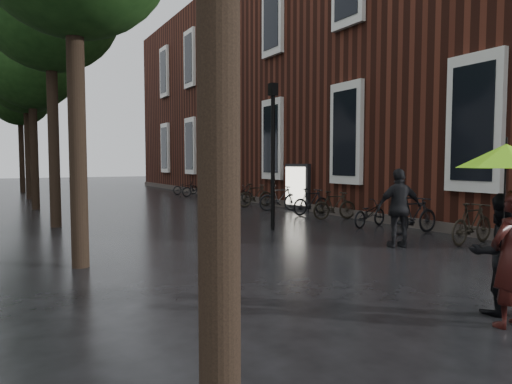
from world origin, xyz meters
TOP-DOWN VIEW (x-y plane):
  - brick_building at (10.47, 19.46)m, footprint 10.20×33.20m
  - street_trees at (-3.99, 15.91)m, footprint 4.33×34.03m
  - person_burgundy at (-0.08, 1.12)m, footprint 0.63×0.43m
  - person_black at (0.25, 1.48)m, footprint 0.96×0.89m
  - lime_umbrella at (0.05, 1.31)m, footprint 1.17×1.17m
  - pedestrian_walking at (2.69, 5.45)m, footprint 1.17×0.81m
  - parked_bicycles at (4.54, 14.56)m, footprint 2.01×19.89m
  - ad_lightbox at (5.31, 13.31)m, footprint 0.29×1.27m
  - lamp_post at (1.55, 9.20)m, footprint 0.22×0.22m
  - cycle_sign at (-3.59, 17.39)m, footprint 0.15×0.51m

SIDE VIEW (x-z plane):
  - parked_bicycles at x=4.54m, z-range -0.05..1.00m
  - person_black at x=0.25m, z-range 0.00..1.59m
  - person_burgundy at x=-0.08m, z-range 0.00..1.67m
  - pedestrian_walking at x=2.69m, z-range 0.00..1.84m
  - ad_lightbox at x=5.31m, z-range 0.00..1.91m
  - cycle_sign at x=-3.59m, z-range 0.45..3.26m
  - lime_umbrella at x=0.05m, z-range 1.21..2.92m
  - lamp_post at x=1.55m, z-range 0.45..4.69m
  - brick_building at x=10.47m, z-range -0.01..11.99m
  - street_trees at x=-3.99m, z-range 1.88..10.79m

